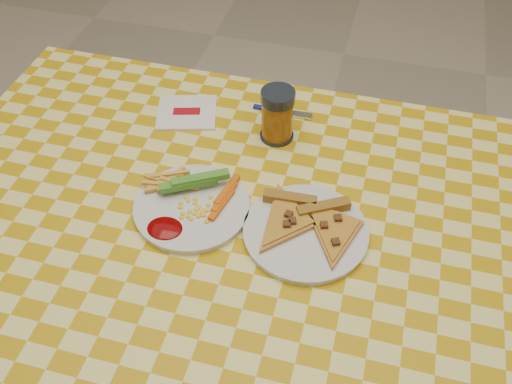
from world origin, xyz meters
TOP-DOWN VIEW (x-y plane):
  - table at (0.00, 0.00)m, footprint 1.28×0.88m
  - plate_left at (-0.10, 0.01)m, footprint 0.24×0.24m
  - plate_right at (0.12, 0.00)m, footprint 0.26×0.26m
  - fries_veggies at (-0.11, 0.02)m, footprint 0.20×0.18m
  - pizza_slices at (0.12, 0.02)m, footprint 0.25×0.23m
  - drink_glass at (0.01, 0.25)m, footprint 0.07×0.07m
  - napkin at (-0.21, 0.28)m, footprint 0.16×0.15m
  - fork at (0.00, 0.33)m, footprint 0.13×0.02m

SIDE VIEW (x-z plane):
  - table at x=0.00m, z-range 0.30..1.06m
  - napkin at x=-0.21m, z-range 0.76..0.76m
  - fork at x=0.00m, z-range 0.76..0.76m
  - plate_left at x=-0.10m, z-range 0.76..0.77m
  - plate_right at x=0.12m, z-range 0.76..0.77m
  - pizza_slices at x=0.12m, z-range 0.76..0.79m
  - fries_veggies at x=-0.11m, z-range 0.76..0.80m
  - drink_glass at x=0.01m, z-range 0.75..0.87m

